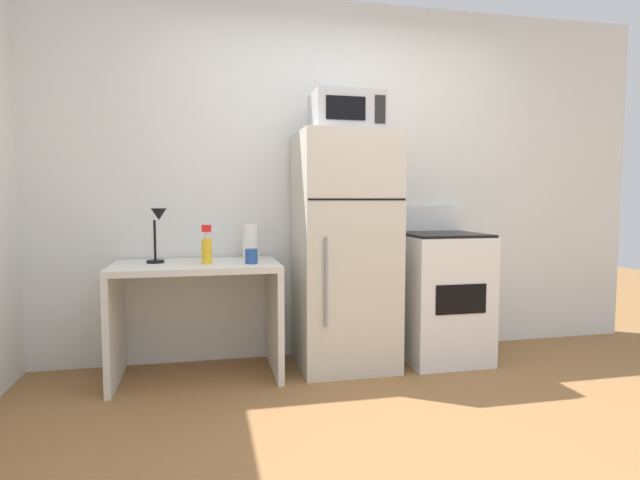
% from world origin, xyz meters
% --- Properties ---
extents(ground_plane, '(12.00, 12.00, 0.00)m').
position_xyz_m(ground_plane, '(0.00, 0.00, 0.00)').
color(ground_plane, olive).
extents(wall_back_white, '(5.00, 0.10, 2.60)m').
position_xyz_m(wall_back_white, '(0.00, 1.70, 1.30)').
color(wall_back_white, silver).
rests_on(wall_back_white, ground).
extents(desk, '(1.06, 0.62, 0.75)m').
position_xyz_m(desk, '(-1.02, 1.32, 0.51)').
color(desk, silver).
rests_on(desk, ground).
extents(desk_lamp, '(0.14, 0.12, 0.35)m').
position_xyz_m(desk_lamp, '(-1.25, 1.37, 0.99)').
color(desk_lamp, black).
rests_on(desk_lamp, desk).
extents(coffee_mug, '(0.08, 0.08, 0.09)m').
position_xyz_m(coffee_mug, '(-0.67, 1.21, 0.80)').
color(coffee_mug, '#264C99').
rests_on(coffee_mug, desk).
extents(spray_bottle, '(0.06, 0.06, 0.25)m').
position_xyz_m(spray_bottle, '(-0.95, 1.26, 0.85)').
color(spray_bottle, yellow).
rests_on(spray_bottle, desk).
extents(paper_towel_roll, '(0.11, 0.11, 0.24)m').
position_xyz_m(paper_towel_roll, '(-0.65, 1.47, 0.87)').
color(paper_towel_roll, white).
rests_on(paper_towel_roll, desk).
extents(refrigerator, '(0.65, 0.62, 1.61)m').
position_xyz_m(refrigerator, '(-0.02, 1.33, 0.81)').
color(refrigerator, beige).
rests_on(refrigerator, ground).
extents(microwave, '(0.46, 0.35, 0.26)m').
position_xyz_m(microwave, '(-0.02, 1.31, 1.74)').
color(microwave, '#B7B7BC').
rests_on(microwave, refrigerator).
extents(oven_range, '(0.57, 0.61, 1.10)m').
position_xyz_m(oven_range, '(0.71, 1.33, 0.47)').
color(oven_range, white).
rests_on(oven_range, ground).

